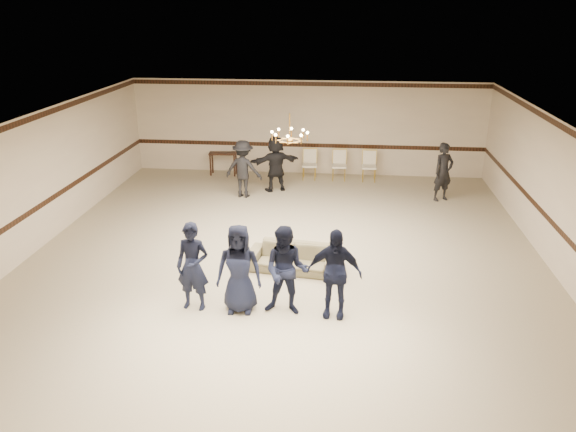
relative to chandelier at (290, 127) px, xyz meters
name	(u,v)px	position (x,y,z in m)	size (l,w,h in m)	color
room	(285,192)	(0.00, -1.00, -1.28)	(12.01, 14.01, 3.21)	#B1A888
chair_rail	(307,145)	(0.00, 5.99, -1.88)	(12.00, 0.02, 0.14)	#321A0F
crown_molding	(308,84)	(0.00, 5.99, 0.21)	(12.00, 0.02, 0.14)	#321A0F
chandelier	(290,127)	(0.00, 0.00, 0.00)	(0.94, 0.94, 0.89)	#C28E3E
boy_a	(193,267)	(-1.50, -3.55, -1.99)	(0.64, 0.42, 1.77)	black
boy_b	(239,269)	(-0.60, -3.55, -1.99)	(0.86, 0.56, 1.77)	black
boy_c	(286,271)	(0.30, -3.55, -1.99)	(0.86, 0.67, 1.77)	black
boy_d	(334,273)	(1.20, -3.55, -1.99)	(1.03, 0.43, 1.77)	black
settee	(293,258)	(0.25, -1.69, -2.58)	(2.00, 0.78, 0.58)	#6B6747
adult_left	(243,169)	(-1.74, 3.23, -1.99)	(1.14, 0.65, 1.76)	black
adult_mid	(276,164)	(-0.84, 3.93, -1.99)	(1.63, 0.52, 1.76)	black
adult_right	(443,172)	(4.26, 3.53, -1.99)	(0.64, 0.42, 1.76)	black
banquet_chair_left	(309,165)	(0.13, 5.29, -2.38)	(0.48, 0.48, 0.99)	#EEE6C8
banquet_chair_mid	(339,166)	(1.13, 5.29, -2.38)	(0.48, 0.48, 0.99)	#EEE6C8
banquet_chair_right	(369,166)	(2.13, 5.29, -2.38)	(0.48, 0.48, 0.99)	#EEE6C8
console_table	(223,164)	(-2.87, 5.49, -2.48)	(0.94, 0.40, 0.79)	black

